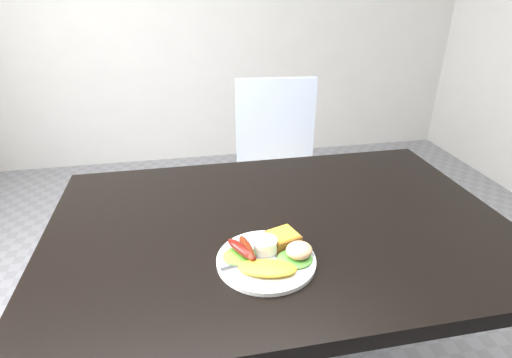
{
  "coord_description": "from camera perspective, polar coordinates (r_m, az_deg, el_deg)",
  "views": [
    {
      "loc": [
        -0.23,
        -0.87,
        1.32
      ],
      "look_at": [
        -0.07,
        -0.04,
        0.9
      ],
      "focal_mm": 28.0,
      "sensor_mm": 36.0,
      "label": 1
    }
  ],
  "objects": [
    {
      "name": "sausage_b",
      "position": [
        0.91,
        -1.33,
        -9.85
      ],
      "size": [
        0.04,
        0.1,
        0.02
      ],
      "primitive_type": "ellipsoid",
      "rotation": [
        0.0,
        0.0,
        0.13
      ],
      "color": "#5D2211",
      "rests_on": "lettuce_left"
    },
    {
      "name": "plate",
      "position": [
        0.92,
        1.46,
        -11.53
      ],
      "size": [
        0.22,
        0.22,
        0.01
      ],
      "primitive_type": "cylinder",
      "color": "white",
      "rests_on": "dining_table"
    },
    {
      "name": "dining_table",
      "position": [
        1.07,
        3.38,
        -6.92
      ],
      "size": [
        1.2,
        0.8,
        0.04
      ],
      "primitive_type": "cube",
      "color": "black",
      "rests_on": "ground"
    },
    {
      "name": "omelette",
      "position": [
        0.87,
        1.64,
        -12.6
      ],
      "size": [
        0.14,
        0.09,
        0.02
      ],
      "primitive_type": "ellipsoid",
      "rotation": [
        0.0,
        0.0,
        -0.25
      ],
      "color": "gold",
      "rests_on": "plate"
    },
    {
      "name": "toast_a",
      "position": [
        0.95,
        2.32,
        -9.09
      ],
      "size": [
        0.08,
        0.08,
        0.01
      ],
      "primitive_type": "cube",
      "rotation": [
        0.0,
        0.0,
        0.28
      ],
      "color": "#98551D",
      "rests_on": "plate"
    },
    {
      "name": "lettuce_right",
      "position": [
        0.91,
        5.56,
        -11.23
      ],
      "size": [
        0.08,
        0.07,
        0.01
      ],
      "primitive_type": "ellipsoid",
      "rotation": [
        0.0,
        0.0,
        -0.0
      ],
      "color": "#378628",
      "rests_on": "plate"
    },
    {
      "name": "sausage_a",
      "position": [
        0.9,
        -2.07,
        -10.01
      ],
      "size": [
        0.07,
        0.1,
        0.02
      ],
      "primitive_type": "ellipsoid",
      "rotation": [
        0.0,
        0.0,
        0.52
      ],
      "color": "#5D1106",
      "rests_on": "lettuce_left"
    },
    {
      "name": "lettuce_left",
      "position": [
        0.91,
        -2.42,
        -10.85
      ],
      "size": [
        0.09,
        0.09,
        0.01
      ],
      "primitive_type": "ellipsoid",
      "rotation": [
        0.0,
        0.0,
        0.34
      ],
      "color": "#2F8C20",
      "rests_on": "plate"
    },
    {
      "name": "fork",
      "position": [
        0.9,
        -0.16,
        -11.62
      ],
      "size": [
        0.16,
        0.05,
        0.0
      ],
      "primitive_type": "cube",
      "rotation": [
        0.0,
        0.0,
        0.23
      ],
      "color": "#ADAFB7",
      "rests_on": "plate"
    },
    {
      "name": "toast_b",
      "position": [
        0.95,
        3.94,
        -8.1
      ],
      "size": [
        0.08,
        0.08,
        0.01
      ],
      "primitive_type": "cube",
      "rotation": [
        0.0,
        0.0,
        0.32
      ],
      "color": "#945422",
      "rests_on": "toast_a"
    },
    {
      "name": "ramekin",
      "position": [
        0.92,
        1.34,
        -9.47
      ],
      "size": [
        0.06,
        0.06,
        0.03
      ],
      "primitive_type": "cylinder",
      "rotation": [
        0.0,
        0.0,
        0.11
      ],
      "color": "white",
      "rests_on": "plate"
    },
    {
      "name": "person",
      "position": [
        1.66,
        -2.56,
        8.36
      ],
      "size": [
        0.68,
        0.56,
        1.61
      ],
      "primitive_type": "imported",
      "rotation": [
        0.0,
        0.0,
        2.78
      ],
      "color": "navy",
      "rests_on": "ground"
    },
    {
      "name": "potato_salad",
      "position": [
        0.9,
        6.18,
        -10.08
      ],
      "size": [
        0.08,
        0.08,
        0.03
      ],
      "primitive_type": "ellipsoid",
      "rotation": [
        0.0,
        0.0,
        0.39
      ],
      "color": "beige",
      "rests_on": "lettuce_right"
    },
    {
      "name": "dining_chair",
      "position": [
        1.92,
        3.84,
        -0.53
      ],
      "size": [
        0.42,
        0.42,
        0.05
      ],
      "primitive_type": "cube",
      "rotation": [
        0.0,
        0.0,
        -0.1
      ],
      "color": "#9E8B5D",
      "rests_on": "ground"
    }
  ]
}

